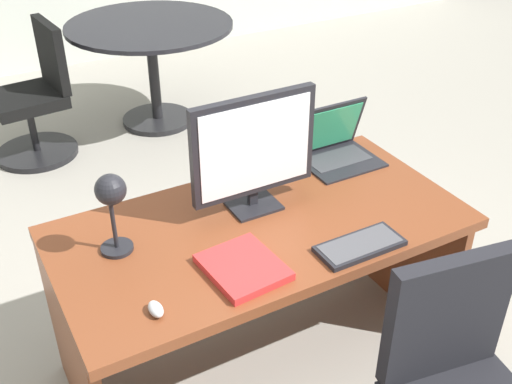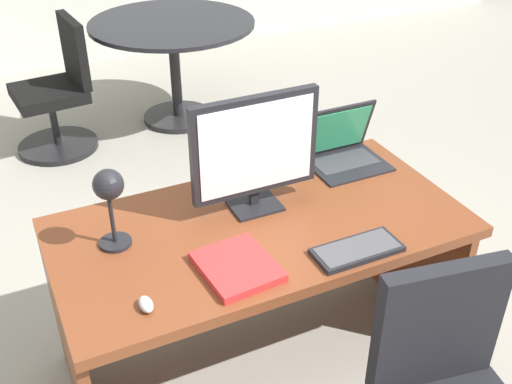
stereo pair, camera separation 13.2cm
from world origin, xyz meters
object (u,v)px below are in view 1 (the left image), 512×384
monitor (254,149)px  desk_lamp (112,199)px  meeting_table (151,49)px  mouse (156,309)px  keyboard (360,246)px  desk (256,255)px  laptop (334,142)px  meeting_chair_near (37,104)px  book (243,267)px

monitor → desk_lamp: monitor is taller
meeting_table → mouse: bearing=-110.3°
monitor → keyboard: bearing=-64.0°
desk → meeting_table: meeting_table is taller
laptop → mouse: bearing=-152.3°
mouse → meeting_table: meeting_table is taller
keyboard → mouse: mouse is taller
desk → meeting_chair_near: size_ratio=1.76×
desk → keyboard: size_ratio=4.86×
desk_lamp → book: bearing=-41.2°
meeting_chair_near → book: bearing=-85.5°
mouse → desk_lamp: (-0.00, 0.36, 0.22)m
desk_lamp → desk: bearing=-4.1°
meeting_table → meeting_chair_near: bearing=-174.6°
meeting_chair_near → mouse: bearing=-93.0°
monitor → desk_lamp: bearing=-177.1°
laptop → mouse: 1.24m
desk → meeting_chair_near: bearing=99.7°
monitor → laptop: size_ratio=1.54×
monitor → mouse: (-0.57, -0.39, -0.25)m
mouse → desk_lamp: bearing=90.4°
desk → monitor: (0.03, 0.07, 0.46)m
desk → monitor: 0.47m
desk → meeting_chair_near: (-0.40, 2.36, -0.16)m
meeting_table → keyboard: bearing=-94.9°
desk → monitor: bearing=66.6°
monitor → keyboard: 0.54m
mouse → meeting_table: 2.96m
keyboard → meeting_table: size_ratio=0.28×
mouse → meeting_chair_near: bearing=87.0°
desk → meeting_table: size_ratio=1.34×
monitor → laptop: (0.52, 0.19, -0.19)m
mouse → book: (0.35, 0.05, -0.00)m
laptop → meeting_chair_near: laptop is taller
book → monitor: bearing=55.7°
meeting_table → desk: bearing=-101.1°
keyboard → desk_lamp: desk_lamp is taller
keyboard → meeting_table: (0.24, 2.81, -0.15)m
monitor → meeting_chair_near: size_ratio=0.57×
desk → mouse: (-0.54, -0.32, 0.21)m
monitor → mouse: 0.74m
laptop → meeting_table: size_ratio=0.28×
desk → mouse: bearing=-149.6°
book → meeting_table: (0.68, 2.71, -0.15)m
monitor → laptop: monitor is taller
keyboard → book: 0.45m
desk → meeting_table: 2.50m
desk → meeting_chair_near: meeting_chair_near is taller
monitor → keyboard: (0.21, -0.43, -0.26)m
meeting_chair_near → desk: bearing=-80.3°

